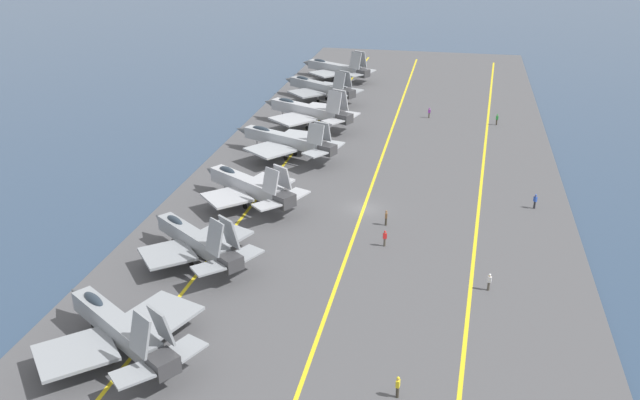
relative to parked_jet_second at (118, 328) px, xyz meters
name	(u,v)px	position (x,y,z in m)	size (l,w,h in m)	color
ground_plane	(364,212)	(31.65, -15.03, -2.71)	(2000.00, 2000.00, 0.00)	#2D425B
carrier_deck	(364,210)	(31.65, -15.03, -2.51)	(190.86, 48.02, 0.40)	#4C4C4F
deck_stripe_foul_line	(478,218)	(31.65, -28.23, -2.30)	(171.77, 0.36, 0.01)	yellow
deck_stripe_centerline	(364,208)	(31.65, -15.03, -2.30)	(171.77, 0.36, 0.01)	yellow
deck_stripe_edge_line	(256,199)	(31.65, -1.82, -2.30)	(171.77, 0.36, 0.01)	yellow
parked_jet_second	(118,328)	(0.00, 0.00, 0.00)	(13.56, 15.05, 6.16)	gray
parked_jet_third	(195,240)	(15.71, -0.32, -0.01)	(12.58, 14.31, 6.31)	gray
parked_jet_fourth	(248,185)	(30.23, -1.27, 0.09)	(12.55, 14.99, 6.04)	#A8AAAF
parked_jet_fifth	(285,140)	(47.14, -1.58, 0.21)	(13.07, 17.23, 6.06)	#9EA3A8
parked_jet_sixth	(307,110)	(61.57, -1.55, 0.44)	(13.92, 17.23, 6.95)	#A8AAAF
parked_jet_seventh	(319,87)	(77.63, -0.12, 0.26)	(13.06, 16.32, 6.27)	gray
parked_jet_eighth	(336,68)	(94.54, -0.07, 0.01)	(12.73, 16.70, 6.41)	#93999E
crew_brown_vest	(386,217)	(27.64, -18.12, -1.31)	(0.40, 0.29, 1.81)	#383328
crew_green_vest	(497,119)	(68.80, -31.49, -1.31)	(0.29, 0.40, 1.82)	#383328
crew_purple_vest	(429,112)	(70.64, -20.48, -1.36)	(0.31, 0.41, 1.73)	#4C473D
crew_red_vest	(385,238)	(22.58, -18.55, -1.32)	(0.37, 0.45, 1.80)	#4C473D
crew_yellow_vest	(398,386)	(-0.98, -22.22, -1.30)	(0.42, 0.32, 1.83)	#383328
crew_white_vest	(489,281)	(15.68, -29.06, -1.35)	(0.33, 0.43, 1.74)	#4C473D
crew_blue_vest	(535,201)	(35.77, -34.79, -1.32)	(0.46, 0.44, 1.80)	#232328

